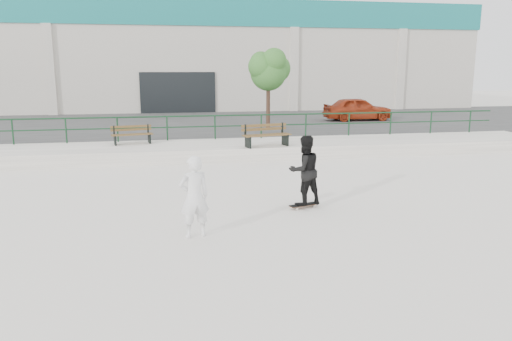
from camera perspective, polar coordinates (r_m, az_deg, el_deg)
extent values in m
plane|color=white|center=(10.85, -3.50, -7.08)|extent=(120.00, 120.00, 0.00)
cube|color=#B4AFA4|center=(20.00, -7.10, 2.28)|extent=(30.00, 3.00, 0.50)
cube|color=#373737|center=(28.41, -8.32, 5.01)|extent=(60.00, 14.00, 0.50)
cylinder|color=#163D21|center=(21.13, -7.44, 6.19)|extent=(28.00, 0.06, 0.06)
cylinder|color=#163D21|center=(21.17, -7.41, 4.97)|extent=(28.00, 0.05, 0.05)
cylinder|color=#163D21|center=(21.89, -26.05, 3.97)|extent=(0.06, 0.06, 1.00)
cylinder|color=#163D21|center=(21.46, -20.88, 4.26)|extent=(0.06, 0.06, 1.00)
cylinder|color=#163D21|center=(21.21, -15.54, 4.52)|extent=(0.06, 0.06, 1.00)
cylinder|color=#163D21|center=(21.14, -10.12, 4.74)|extent=(0.06, 0.06, 1.00)
cylinder|color=#163D21|center=(21.27, -4.71, 4.92)|extent=(0.06, 0.06, 1.00)
cylinder|color=#163D21|center=(21.58, 0.60, 5.06)|extent=(0.06, 0.06, 1.00)
cylinder|color=#163D21|center=(22.06, 5.71, 5.15)|extent=(0.06, 0.06, 1.00)
cylinder|color=#163D21|center=(22.72, 10.57, 5.20)|extent=(0.06, 0.06, 1.00)
cylinder|color=#163D21|center=(23.52, 15.13, 5.21)|extent=(0.06, 0.06, 1.00)
cylinder|color=#163D21|center=(24.46, 19.36, 5.19)|extent=(0.06, 0.06, 1.00)
cylinder|color=#163D21|center=(25.53, 23.26, 5.15)|extent=(0.06, 0.06, 1.00)
cube|color=beige|center=(42.22, -9.44, 12.22)|extent=(44.00, 16.00, 8.00)
cube|color=#187979|center=(42.37, -9.59, 16.41)|extent=(44.20, 16.20, 1.80)
cube|color=black|center=(34.22, -8.89, 8.38)|extent=(5.00, 0.15, 3.20)
cube|color=beige|center=(34.74, -22.48, 10.17)|extent=(0.60, 0.25, 6.20)
cube|color=beige|center=(35.34, 4.35, 11.02)|extent=(0.60, 0.25, 6.20)
cube|color=beige|center=(38.24, 16.20, 10.65)|extent=(0.60, 0.25, 6.20)
cube|color=#523B1C|center=(20.28, -13.90, 3.96)|extent=(1.60, 0.41, 0.04)
cube|color=#523B1C|center=(20.44, -13.97, 4.02)|extent=(1.60, 0.41, 0.04)
cube|color=#523B1C|center=(20.60, -14.03, 4.07)|extent=(1.60, 0.41, 0.04)
cube|color=#523B1C|center=(20.65, -14.08, 4.56)|extent=(1.58, 0.34, 0.09)
cube|color=#523B1C|center=(20.63, -14.10, 4.91)|extent=(1.58, 0.34, 0.09)
cube|color=black|center=(20.38, -15.80, 3.34)|extent=(0.14, 0.45, 0.38)
cube|color=black|center=(20.57, -15.93, 4.44)|extent=(0.06, 0.05, 0.38)
cube|color=black|center=(20.57, -12.09, 3.60)|extent=(0.14, 0.45, 0.38)
cube|color=black|center=(20.75, -12.25, 4.68)|extent=(0.06, 0.05, 0.38)
cube|color=#523B1C|center=(19.03, 1.49, 4.01)|extent=(1.87, 0.51, 0.04)
cube|color=#523B1C|center=(19.20, 1.25, 4.08)|extent=(1.87, 0.51, 0.04)
cube|color=#523B1C|center=(19.37, 1.02, 4.15)|extent=(1.87, 0.51, 0.04)
cube|color=#523B1C|center=(19.42, 0.93, 4.76)|extent=(1.85, 0.43, 0.10)
cube|color=#523B1C|center=(19.40, 0.93, 5.19)|extent=(1.85, 0.43, 0.10)
cube|color=black|center=(18.92, -0.92, 3.27)|extent=(0.17, 0.53, 0.44)
cube|color=black|center=(19.12, -1.23, 4.65)|extent=(0.07, 0.06, 0.44)
cube|color=black|center=(19.56, 3.35, 3.53)|extent=(0.17, 0.53, 0.44)
cube|color=black|center=(19.75, 3.02, 4.86)|extent=(0.07, 0.06, 0.44)
cylinder|color=#462C23|center=(24.89, 1.39, 7.50)|extent=(0.20, 0.20, 2.35)
sphere|color=#2B5C21|center=(24.82, 1.41, 11.12)|extent=(1.76, 1.76, 1.76)
sphere|color=#2B5C21|center=(25.22, 2.38, 11.56)|extent=(1.37, 1.37, 1.37)
sphere|color=#2B5C21|center=(24.55, 0.60, 11.80)|extent=(1.27, 1.27, 1.27)
sphere|color=#2B5C21|center=(24.49, 2.08, 12.48)|extent=(1.18, 1.18, 1.18)
sphere|color=#2B5C21|center=(25.15, 0.55, 12.24)|extent=(1.08, 1.08, 1.08)
imported|color=#982D12|center=(29.48, 11.53, 6.93)|extent=(3.91, 1.58, 1.33)
cube|color=black|center=(12.71, 5.49, -3.89)|extent=(0.80, 0.42, 0.02)
cube|color=brown|center=(12.72, 5.48, -3.96)|extent=(0.80, 0.42, 0.01)
cube|color=gray|center=(12.59, 4.50, -4.23)|extent=(0.11, 0.17, 0.03)
cube|color=gray|center=(12.87, 6.45, -3.91)|extent=(0.11, 0.17, 0.03)
cylinder|color=beige|center=(12.51, 4.73, -4.41)|extent=(0.06, 0.04, 0.06)
cylinder|color=beige|center=(12.67, 4.26, -4.20)|extent=(0.06, 0.04, 0.06)
cylinder|color=beige|center=(12.80, 6.69, -4.08)|extent=(0.06, 0.04, 0.06)
cylinder|color=beige|center=(12.95, 6.20, -3.89)|extent=(0.06, 0.04, 0.06)
imported|color=black|center=(12.51, 5.56, 0.03)|extent=(0.99, 0.85, 1.76)
imported|color=white|center=(10.41, -7.08, -2.99)|extent=(0.71, 0.54, 1.73)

